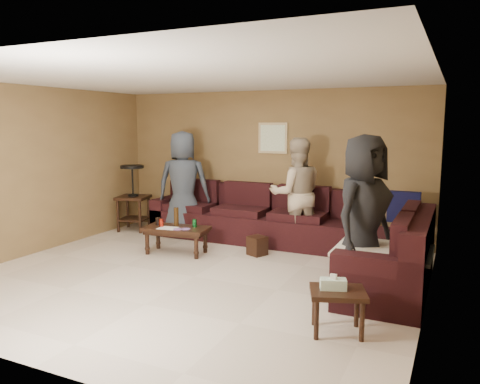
{
  "coord_description": "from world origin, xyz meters",
  "views": [
    {
      "loc": [
        2.99,
        -4.97,
        1.94
      ],
      "look_at": [
        0.25,
        0.85,
        1.0
      ],
      "focal_mm": 35.0,
      "sensor_mm": 36.0,
      "label": 1
    }
  ],
  "objects": [
    {
      "name": "coffee_table",
      "position": [
        -0.8,
        0.83,
        0.35
      ],
      "size": [
        1.03,
        0.61,
        0.69
      ],
      "rotation": [
        0.0,
        0.0,
        0.14
      ],
      "color": "black",
      "rests_on": "ground"
    },
    {
      "name": "end_table_left",
      "position": [
        -2.37,
        1.82,
        0.63
      ],
      "size": [
        0.64,
        0.64,
        1.2
      ],
      "rotation": [
        0.0,
        0.0,
        0.25
      ],
      "color": "black",
      "rests_on": "ground"
    },
    {
      "name": "side_table_right",
      "position": [
        2.04,
        -0.83,
        0.37
      ],
      "size": [
        0.61,
        0.56,
        0.56
      ],
      "rotation": [
        0.0,
        0.0,
        0.35
      ],
      "color": "black",
      "rests_on": "ground"
    },
    {
      "name": "sectional_sofa",
      "position": [
        0.81,
        1.52,
        0.33
      ],
      "size": [
        4.65,
        2.9,
        0.97
      ],
      "color": "black",
      "rests_on": "ground"
    },
    {
      "name": "person_left",
      "position": [
        -1.28,
        1.81,
        0.91
      ],
      "size": [
        1.04,
        0.86,
        1.82
      ],
      "primitive_type": "imported",
      "rotation": [
        0.0,
        0.0,
        3.5
      ],
      "color": "#323A46",
      "rests_on": "ground"
    },
    {
      "name": "room",
      "position": [
        0.0,
        0.0,
        1.66
      ],
      "size": [
        5.6,
        5.5,
        2.5
      ],
      "color": "beige",
      "rests_on": "ground"
    },
    {
      "name": "waste_bin",
      "position": [
        0.34,
        1.27,
        0.14
      ],
      "size": [
        0.31,
        0.31,
        0.28
      ],
      "primitive_type": "cube",
      "rotation": [
        0.0,
        0.0,
        -0.43
      ],
      "color": "black",
      "rests_on": "ground"
    },
    {
      "name": "wall_art",
      "position": [
        0.1,
        2.48,
        1.7
      ],
      "size": [
        0.52,
        0.04,
        0.52
      ],
      "color": "tan",
      "rests_on": "ground"
    },
    {
      "name": "person_right",
      "position": [
        2.05,
        0.27,
        0.91
      ],
      "size": [
        0.86,
        1.04,
        1.83
      ],
      "primitive_type": "imported",
      "rotation": [
        0.0,
        0.0,
        1.2
      ],
      "color": "black",
      "rests_on": "ground"
    },
    {
      "name": "person_middle",
      "position": [
        0.73,
        1.88,
        0.87
      ],
      "size": [
        1.06,
        0.99,
        1.73
      ],
      "primitive_type": "imported",
      "rotation": [
        0.0,
        0.0,
        3.66
      ],
      "color": "#BFAA8E",
      "rests_on": "ground"
    }
  ]
}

